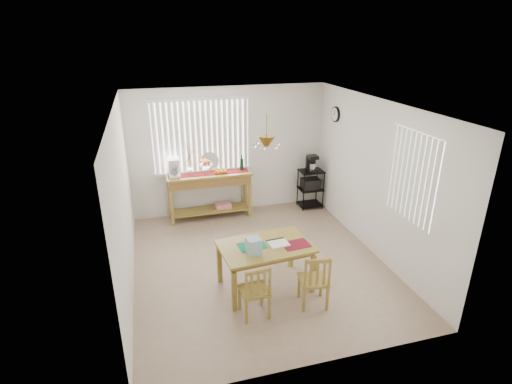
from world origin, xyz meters
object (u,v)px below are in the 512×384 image
object	(u,v)px
sideboard	(210,185)
wire_cart	(311,185)
cart_items	(312,163)
chair_right	(314,281)
dining_table	(265,250)
chair_left	(255,291)

from	to	relation	value
sideboard	wire_cart	size ratio (longest dim) A/B	2.02
cart_items	chair_right	size ratio (longest dim) A/B	0.42
dining_table	chair_right	xyz separation A→B (m)	(0.52, -0.61, -0.22)
cart_items	chair_left	size ratio (longest dim) A/B	0.43
dining_table	cart_items	bearing A→B (deg)	55.19
chair_left	chair_right	distance (m)	0.84
chair_left	wire_cart	bearing A→B (deg)	56.35
sideboard	chair_right	xyz separation A→B (m)	(0.89, -3.24, -0.31)
wire_cart	cart_items	bearing A→B (deg)	90.00
dining_table	chair_left	size ratio (longest dim) A/B	1.73
sideboard	dining_table	size ratio (longest dim) A/B	1.22
sideboard	chair_right	world-z (taller)	sideboard
cart_items	chair_left	distance (m)	3.86
sideboard	chair_left	world-z (taller)	sideboard
sideboard	dining_table	distance (m)	2.66
wire_cart	chair_right	world-z (taller)	wire_cart
dining_table	chair_right	world-z (taller)	chair_right
chair_left	chair_right	size ratio (longest dim) A/B	0.97
wire_cart	dining_table	xyz separation A→B (m)	(-1.79, -2.56, 0.12)
cart_items	sideboard	bearing A→B (deg)	178.51
sideboard	chair_right	bearing A→B (deg)	-74.67
wire_cart	cart_items	size ratio (longest dim) A/B	2.43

